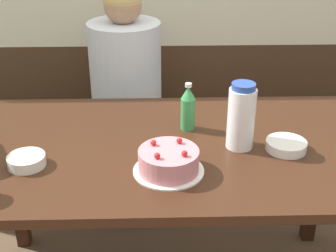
% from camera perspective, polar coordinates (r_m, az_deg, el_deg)
% --- Properties ---
extents(bench_seat, '(2.70, 0.38, 0.43)m').
position_cam_1_polar(bench_seat, '(2.71, -0.41, -4.10)').
color(bench_seat, '#381E11').
rests_on(bench_seat, ground_plane).
extents(dining_table, '(1.55, 0.86, 0.77)m').
position_cam_1_polar(dining_table, '(1.76, 0.15, -4.78)').
color(dining_table, '#381E11').
rests_on(dining_table, ground_plane).
extents(birthday_cake, '(0.24, 0.24, 0.10)m').
position_cam_1_polar(birthday_cake, '(1.53, 0.08, -4.32)').
color(birthday_cake, white).
rests_on(birthday_cake, dining_table).
extents(water_pitcher, '(0.10, 0.10, 0.24)m').
position_cam_1_polar(water_pitcher, '(1.67, 8.92, 1.14)').
color(water_pitcher, white).
rests_on(water_pitcher, dining_table).
extents(soju_bottle, '(0.06, 0.06, 0.19)m').
position_cam_1_polar(soju_bottle, '(1.79, 2.45, 2.23)').
color(soju_bottle, '#388E4C').
rests_on(soju_bottle, dining_table).
extents(bowl_soup_white, '(0.15, 0.15, 0.03)m').
position_cam_1_polar(bowl_soup_white, '(1.72, 14.20, -2.32)').
color(bowl_soup_white, white).
rests_on(bowl_soup_white, dining_table).
extents(bowl_rice_small, '(0.13, 0.13, 0.04)m').
position_cam_1_polar(bowl_rice_small, '(1.65, -16.86, -4.07)').
color(bowl_rice_small, white).
rests_on(bowl_rice_small, dining_table).
extents(person_dark_striped, '(0.35, 0.35, 1.23)m').
position_cam_1_polar(person_dark_striped, '(2.42, -4.99, 1.97)').
color(person_dark_striped, '#33333D').
rests_on(person_dark_striped, ground_plane).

